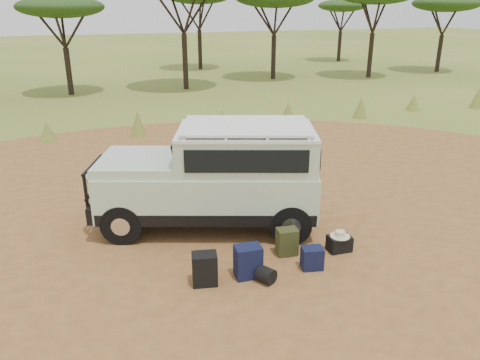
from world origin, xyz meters
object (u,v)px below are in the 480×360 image
object	(u,v)px
duffel_navy	(312,258)
hard_case	(339,244)
backpack_olive	(287,242)
backpack_black	(205,269)
backpack_navy	(248,262)
safari_vehicle	(215,178)

from	to	relation	value
duffel_navy	hard_case	xyz separation A→B (m)	(0.80, 0.38, -0.05)
hard_case	backpack_olive	bearing A→B (deg)	170.90
backpack_black	backpack_navy	world-z (taller)	backpack_navy
backpack_olive	hard_case	size ratio (longest dim) A/B	1.23
backpack_black	backpack_olive	world-z (taller)	backpack_black
backpack_olive	hard_case	bearing A→B (deg)	-5.46
backpack_navy	backpack_olive	xyz separation A→B (m)	(0.96, 0.46, -0.03)
backpack_olive	duffel_navy	size ratio (longest dim) A/B	1.27
duffel_navy	backpack_olive	bearing A→B (deg)	120.70
safari_vehicle	duffel_navy	distance (m)	2.63
backpack_navy	backpack_olive	distance (m)	1.06
backpack_black	duffel_navy	size ratio (longest dim) A/B	1.37
backpack_olive	hard_case	distance (m)	1.03
duffel_navy	hard_case	world-z (taller)	duffel_navy
backpack_black	backpack_navy	distance (m)	0.76
safari_vehicle	backpack_black	distance (m)	2.36
backpack_black	hard_case	bearing A→B (deg)	16.25
safari_vehicle	backpack_olive	bearing A→B (deg)	-41.85
backpack_black	hard_case	xyz separation A→B (m)	(2.71, 0.20, -0.13)
backpack_black	hard_case	size ratio (longest dim) A/B	1.32
backpack_navy	duffel_navy	size ratio (longest dim) A/B	1.42
backpack_navy	backpack_olive	bearing A→B (deg)	29.58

